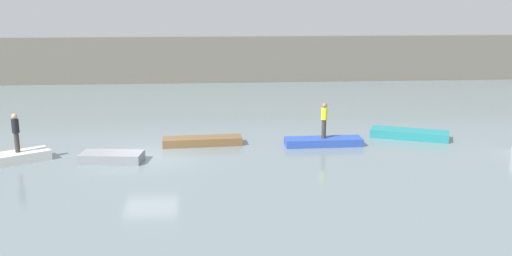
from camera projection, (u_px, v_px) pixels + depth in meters
ground_plane at (149, 157)px, 26.06m from camera, size 120.00×120.00×0.00m
embankment_wall at (177, 60)px, 47.51m from camera, size 80.00×1.20×3.90m
rowboat_white at (18, 157)px, 25.27m from camera, size 2.83×2.32×0.45m
rowboat_grey at (112, 157)px, 25.34m from camera, size 2.88×1.57×0.42m
rowboat_brown at (202, 141)px, 28.11m from camera, size 4.00×1.26×0.40m
rowboat_blue at (323, 142)px, 28.04m from camera, size 3.87×1.12×0.38m
rowboat_teal at (409, 134)px, 29.46m from camera, size 4.12×2.66×0.43m
person_dark_shirt at (16, 131)px, 24.98m from camera, size 0.32×0.32×1.78m
person_hiviz_shirt at (324, 118)px, 27.76m from camera, size 0.32×0.32×1.79m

